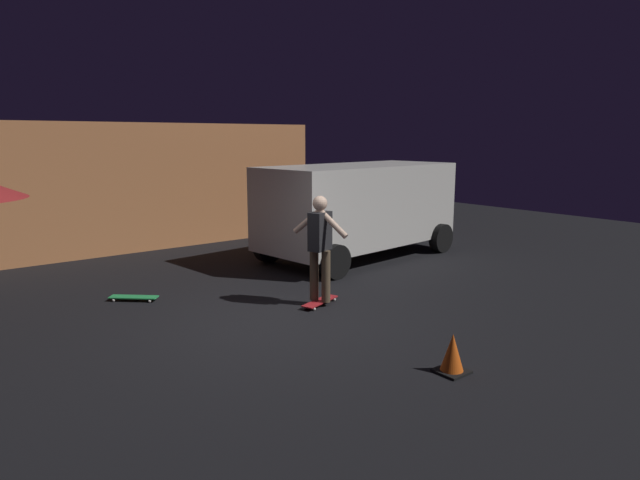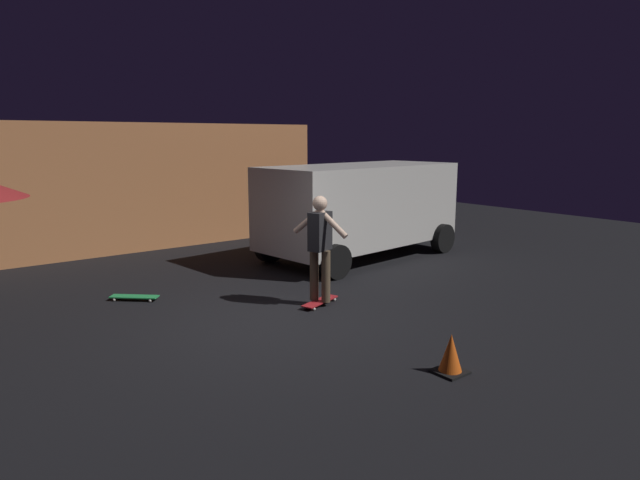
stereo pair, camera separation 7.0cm
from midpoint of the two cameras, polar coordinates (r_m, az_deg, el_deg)
The scene contains 7 objects.
ground_plane at distance 8.08m, azimuth -4.41°, elevation -8.44°, with size 28.00×28.00×0.00m, color black.
low_building at distance 15.24m, azimuth -19.77°, elevation 5.62°, with size 9.08×4.01×2.95m.
parked_van at distance 12.16m, azimuth 4.33°, elevation 3.62°, with size 4.77×2.61×2.03m.
skateboard_ridden at distance 8.84m, azimuth 0.23°, elevation -6.35°, with size 0.80×0.45×0.07m.
skateboard_spare at distance 9.57m, azimuth -18.36°, elevation -5.58°, with size 0.71×0.68×0.07m.
skater at distance 8.61m, azimuth 0.23°, elevation -0.09°, with size 0.43×0.96×1.67m.
traffic_cone at distance 6.54m, azimuth 13.60°, elevation -11.45°, with size 0.34×0.34×0.46m.
Camera 2 is at (-4.16, -6.41, 2.64)m, focal length 31.12 mm.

